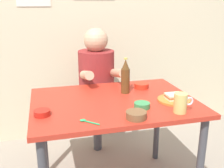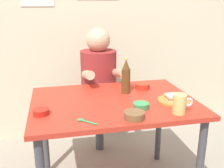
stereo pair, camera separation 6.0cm
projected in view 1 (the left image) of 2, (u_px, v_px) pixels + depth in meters
wall_back at (86, 10)px, 2.60m from camera, size 4.40×0.09×2.60m
dining_table at (114, 113)px, 1.82m from camera, size 1.10×0.80×0.74m
stool at (97, 116)px, 2.49m from camera, size 0.34×0.34×0.45m
person_seated at (97, 74)px, 2.36m from camera, size 0.33×0.56×0.72m
plate_orange at (174, 100)px, 1.78m from camera, size 0.22×0.22×0.01m
sandwich at (174, 96)px, 1.77m from camera, size 0.11×0.09×0.04m
beer_mug at (181, 103)px, 1.58m from camera, size 0.13×0.08×0.12m
beer_bottle at (125, 77)px, 1.90m from camera, size 0.06×0.06×0.26m
condiment_bowl_brown at (136, 115)px, 1.50m from camera, size 0.12×0.12×0.04m
sambal_bowl_red at (42, 113)px, 1.54m from camera, size 0.10×0.10×0.03m
sauce_bowl_chili at (141, 85)px, 2.03m from camera, size 0.11×0.11×0.04m
dip_bowl_green at (142, 105)px, 1.65m from camera, size 0.10×0.10×0.03m
spoon at (86, 121)px, 1.46m from camera, size 0.10×0.09×0.01m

